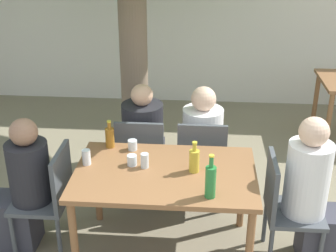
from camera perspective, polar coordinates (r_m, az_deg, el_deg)
ground_plane at (r=4.08m, az=-0.34°, el=-14.90°), size 30.00×30.00×0.00m
cafe_building_wall at (r=6.70m, az=2.19°, el=14.46°), size 10.00×0.08×2.80m
dining_table_front at (r=3.68m, az=-0.37°, el=-6.70°), size 1.41×0.92×0.77m
patio_chair_0 at (r=3.95m, az=-14.19°, el=-8.01°), size 0.44×0.44×0.91m
patio_chair_1 at (r=3.82m, az=13.99°, el=-9.23°), size 0.44×0.44×0.91m
patio_chair_2 at (r=4.38m, az=-3.28°, el=-3.70°), size 0.44×0.44×0.91m
patio_chair_3 at (r=4.35m, az=4.12°, el=-3.97°), size 0.44×0.44×0.91m
person_seated_0 at (r=4.02m, az=-17.45°, el=-7.62°), size 0.57×0.33×1.17m
person_seated_1 at (r=3.83m, az=17.50°, el=-8.56°), size 0.57×0.34×1.26m
person_seated_2 at (r=4.58m, az=-2.91°, el=-2.13°), size 0.39×0.59×1.17m
person_seated_3 at (r=4.55m, az=4.16°, el=-2.42°), size 0.38×0.59×1.16m
green_bottle_0 at (r=3.28m, az=5.21°, el=-6.68°), size 0.08×0.08×0.33m
amber_bottle_1 at (r=3.99m, az=-7.11°, el=-1.33°), size 0.08×0.08×0.24m
oil_cruet_2 at (r=3.59m, az=3.22°, el=-4.17°), size 0.08×0.08×0.25m
drinking_glass_0 at (r=3.76m, az=-9.92°, el=-3.76°), size 0.07×0.07×0.13m
drinking_glass_1 at (r=3.94m, az=-4.35°, el=-2.32°), size 0.08×0.08×0.09m
drinking_glass_2 at (r=3.67m, az=-2.86°, el=-4.23°), size 0.06×0.06×0.12m
drinking_glass_3 at (r=3.71m, az=-4.41°, el=-4.17°), size 0.08×0.08×0.09m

